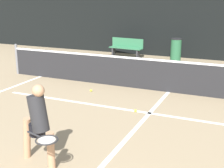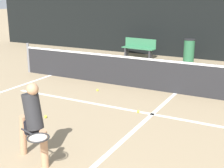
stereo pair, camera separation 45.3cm
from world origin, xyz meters
The scene contains 11 objects.
court_service_line centered at (0.00, 5.88, 0.00)m, with size 8.25×0.10×0.01m, color white.
court_center_mark centered at (0.00, 4.43, 0.00)m, with size 0.10×6.61×0.01m, color white.
net centered at (0.00, 7.74, 0.51)m, with size 11.09×0.09×1.07m.
fence_back centered at (0.00, 13.17, 1.48)m, with size 24.00×0.06×2.97m.
player_practicing centered at (-0.95, 2.90, 0.76)m, with size 1.05×0.72×1.39m.
tennis_ball_scattered_1 centered at (-2.08, 4.51, 0.03)m, with size 0.07×0.07×0.07m, color #D1E033.
tennis_ball_scattered_4 centered at (-2.09, 6.87, 0.03)m, with size 0.07×0.07×0.07m, color #D1E033.
tennis_ball_scattered_7 centered at (-0.34, 5.82, 0.03)m, with size 0.07×0.07×0.07m, color #D1E033.
courtside_bench centered at (-3.06, 12.18, 0.47)m, with size 1.59×0.56×0.86m.
trash_bin centered at (-0.85, 12.38, 0.48)m, with size 0.47×0.47×0.96m.
parked_car centered at (-4.18, 17.40, 0.58)m, with size 1.89×4.11×1.37m.
Camera 2 is at (2.40, -0.66, 2.70)m, focal length 50.00 mm.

